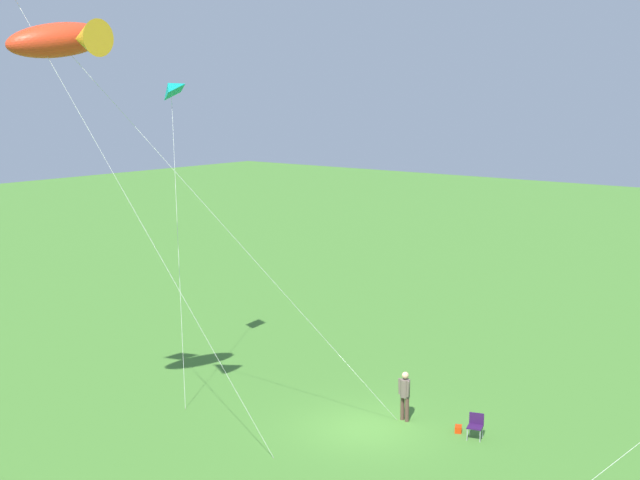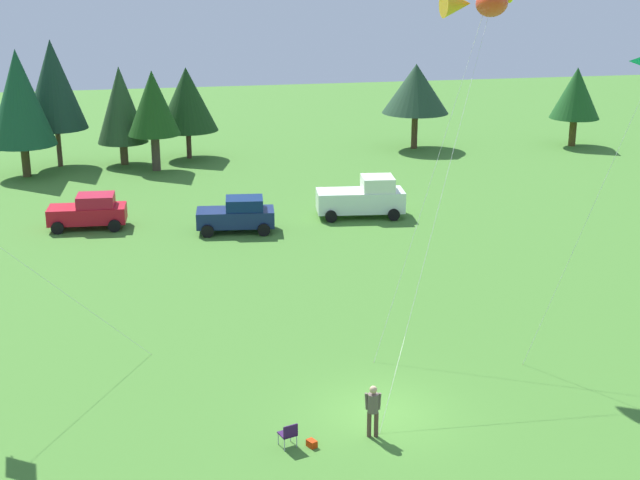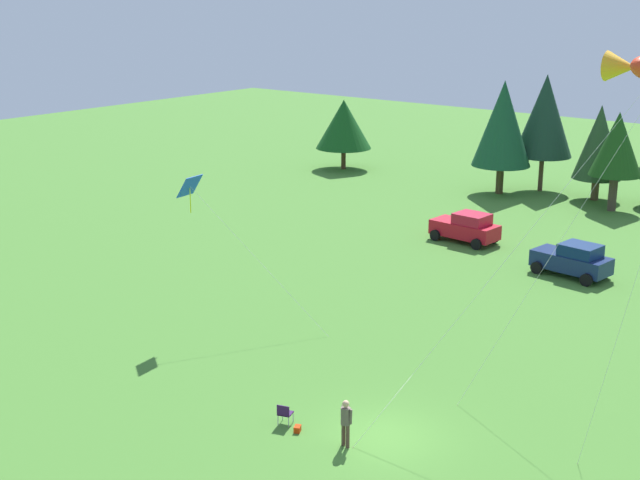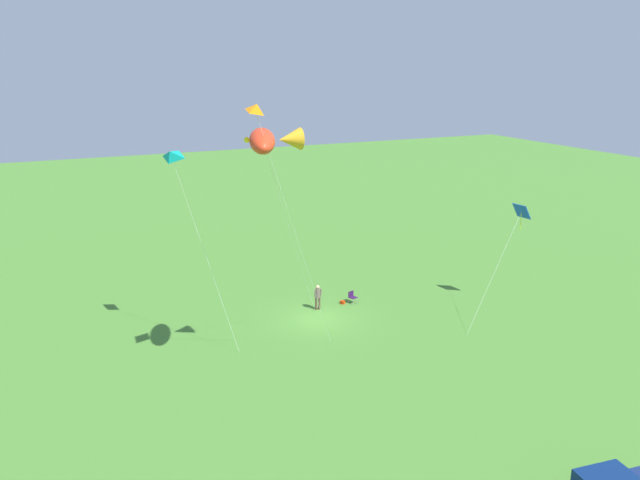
% 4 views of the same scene
% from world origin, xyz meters
% --- Properties ---
extents(ground_plane, '(160.00, 160.00, 0.00)m').
position_xyz_m(ground_plane, '(0.00, 0.00, 0.00)').
color(ground_plane, '#437A2C').
extents(person_kite_flyer, '(0.53, 0.40, 1.74)m').
position_xyz_m(person_kite_flyer, '(-0.66, -1.41, 1.02)').
color(person_kite_flyer, '#4F372D').
rests_on(person_kite_flyer, ground).
extents(folding_chair, '(0.60, 0.60, 0.82)m').
position_xyz_m(folding_chair, '(-3.34, -1.53, 0.49)').
color(folding_chair, '#301345').
rests_on(folding_chair, ground).
extents(backpack_on_grass, '(0.34, 0.38, 0.22)m').
position_xyz_m(backpack_on_grass, '(-2.64, -1.63, 0.11)').
color(backpack_on_grass, red).
rests_on(backpack_on_grass, ground).
extents(car_red_sedan, '(4.31, 2.45, 1.89)m').
position_xyz_m(car_red_sedan, '(-10.17, 23.72, 0.95)').
color(car_red_sedan, red).
rests_on(car_red_sedan, ground).
extents(car_navy_hatch, '(4.38, 2.62, 1.89)m').
position_xyz_m(car_navy_hatch, '(-2.22, 21.39, 0.95)').
color(car_navy_hatch, navy).
rests_on(car_navy_hatch, ground).
extents(truck_white_pickup, '(5.20, 2.87, 2.34)m').
position_xyz_m(truck_white_pickup, '(5.25, 22.93, 1.10)').
color(truck_white_pickup, white).
rests_on(truck_white_pickup, ground).
extents(treeline_distant, '(61.09, 8.62, 8.99)m').
position_xyz_m(treeline_distant, '(-6.23, 39.16, 4.79)').
color(treeline_distant, '#49301D').
rests_on(treeline_distant, ground).
extents(kite_large_fish, '(7.48, 10.19, 13.36)m').
position_xyz_m(kite_large_fish, '(5.68, 7.18, 12.67)').
color(kite_large_fish, red).
rests_on(kite_large_fish, ground).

